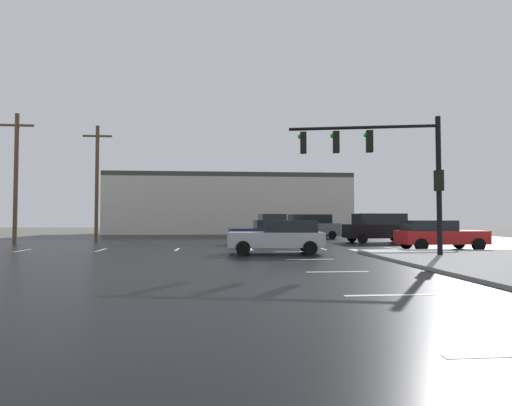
# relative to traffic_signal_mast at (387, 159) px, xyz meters

# --- Properties ---
(ground_plane) EXTENTS (120.00, 120.00, 0.00)m
(ground_plane) POSITION_rel_traffic_signal_mast_xyz_m (-3.61, 5.28, -4.32)
(ground_plane) COLOR slate
(road_asphalt) EXTENTS (44.00, 44.00, 0.02)m
(road_asphalt) POSITION_rel_traffic_signal_mast_xyz_m (-3.61, 5.28, -4.31)
(road_asphalt) COLOR black
(road_asphalt) RESTS_ON ground_plane
(snow_strip_curbside) EXTENTS (4.00, 1.60, 0.06)m
(snow_strip_curbside) POSITION_rel_traffic_signal_mast_xyz_m (1.39, 1.28, -4.15)
(snow_strip_curbside) COLOR white
(snow_strip_curbside) RESTS_ON sidewalk_corner
(lane_markings) EXTENTS (36.15, 36.15, 0.01)m
(lane_markings) POSITION_rel_traffic_signal_mast_xyz_m (-2.41, 3.91, -4.29)
(lane_markings) COLOR silver
(lane_markings) RESTS_ON road_asphalt
(traffic_signal_mast) EXTENTS (6.47, 1.57, 5.99)m
(traffic_signal_mast) POSITION_rel_traffic_signal_mast_xyz_m (0.00, 0.00, 0.00)
(traffic_signal_mast) COLOR black
(traffic_signal_mast) RESTS_ON sidewalk_corner
(strip_building_background) EXTENTS (26.67, 8.00, 6.66)m
(strip_building_background) POSITION_rel_traffic_signal_mast_xyz_m (-6.19, 30.15, -0.99)
(strip_building_background) COLOR beige
(strip_building_background) RESTS_ON ground_plane
(suv_tan) EXTENTS (2.24, 4.87, 2.03)m
(suv_tan) POSITION_rel_traffic_signal_mast_xyz_m (-3.26, 14.80, -3.23)
(suv_tan) COLOR tan
(suv_tan) RESTS_ON road_asphalt
(suv_grey) EXTENTS (5.00, 2.62, 2.03)m
(suv_grey) POSITION_rel_traffic_signal_mast_xyz_m (0.27, 17.08, -3.23)
(suv_grey) COLOR slate
(suv_grey) RESTS_ON road_asphalt
(sedan_silver) EXTENTS (4.66, 2.36, 1.58)m
(sedan_silver) POSITION_rel_traffic_signal_mast_xyz_m (-4.46, 2.15, -3.46)
(sedan_silver) COLOR #B7BABF
(sedan_silver) RESTS_ON road_asphalt
(sedan_red) EXTENTS (4.56, 2.06, 1.58)m
(sedan_red) POSITION_rel_traffic_signal_mast_xyz_m (4.33, 3.80, -3.46)
(sedan_red) COLOR #B21919
(sedan_red) RESTS_ON road_asphalt
(sedan_navy) EXTENTS (4.64, 2.29, 1.58)m
(sedan_navy) POSITION_rel_traffic_signal_mast_xyz_m (-4.24, 9.70, -3.46)
(sedan_navy) COLOR #141E47
(sedan_navy) RESTS_ON road_asphalt
(suv_black) EXTENTS (4.93, 2.40, 2.03)m
(suv_black) POSITION_rel_traffic_signal_mast_xyz_m (3.85, 10.78, -3.23)
(suv_black) COLOR black
(suv_black) RESTS_ON road_asphalt
(utility_pole_far) EXTENTS (2.20, 0.28, 8.81)m
(utility_pole_far) POSITION_rel_traffic_signal_mast_xyz_m (-21.01, 11.62, 0.30)
(utility_pole_far) COLOR brown
(utility_pole_far) RESTS_ON ground_plane
(utility_pole_distant) EXTENTS (2.20, 0.28, 8.89)m
(utility_pole_distant) POSITION_rel_traffic_signal_mast_xyz_m (-16.78, 15.35, 0.34)
(utility_pole_distant) COLOR brown
(utility_pole_distant) RESTS_ON ground_plane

